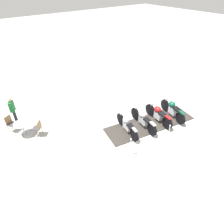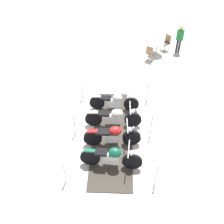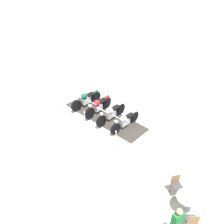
% 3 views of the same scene
% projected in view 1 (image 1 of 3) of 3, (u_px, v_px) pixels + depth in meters
% --- Properties ---
extents(ground_plane, '(80.00, 80.00, 0.00)m').
position_uv_depth(ground_plane, '(150.00, 124.00, 11.35)').
color(ground_plane, silver).
extents(display_platform, '(5.52, 2.56, 0.03)m').
position_uv_depth(display_platform, '(150.00, 124.00, 11.34)').
color(display_platform, '#38332D').
rests_on(display_platform, ground_plane).
extents(motorcycle_forest, '(0.89, 2.17, 1.05)m').
position_uv_depth(motorcycle_forest, '(172.00, 109.00, 11.64)').
color(motorcycle_forest, black).
rests_on(motorcycle_forest, display_platform).
extents(motorcycle_maroon, '(0.78, 2.19, 1.03)m').
position_uv_depth(motorcycle_maroon, '(158.00, 114.00, 11.26)').
color(motorcycle_maroon, black).
rests_on(motorcycle_maroon, display_platform).
extents(motorcycle_cream, '(0.79, 2.31, 1.02)m').
position_uv_depth(motorcycle_cream, '(143.00, 119.00, 10.90)').
color(motorcycle_cream, black).
rests_on(motorcycle_cream, display_platform).
extents(motorcycle_chrome, '(0.79, 2.16, 0.97)m').
position_uv_depth(motorcycle_chrome, '(127.00, 125.00, 10.53)').
color(motorcycle_chrome, black).
rests_on(motorcycle_chrome, display_platform).
extents(stanchion_left_rear, '(0.35, 0.35, 1.05)m').
position_uv_depth(stanchion_left_rear, '(130.00, 150.00, 9.23)').
color(stanchion_left_rear, silver).
rests_on(stanchion_left_rear, ground_plane).
extents(stanchion_left_mid, '(0.30, 0.30, 1.01)m').
position_uv_depth(stanchion_left_mid, '(168.00, 135.00, 10.04)').
color(stanchion_left_mid, silver).
rests_on(stanchion_left_mid, ground_plane).
extents(stanchion_right_front, '(0.33, 0.33, 1.10)m').
position_uv_depth(stanchion_right_front, '(165.00, 97.00, 13.08)').
color(stanchion_right_front, silver).
rests_on(stanchion_right_front, ground_plane).
extents(stanchion_left_front, '(0.33, 0.33, 1.06)m').
position_uv_depth(stanchion_left_front, '(200.00, 123.00, 10.88)').
color(stanchion_left_front, silver).
rests_on(stanchion_left_front, ground_plane).
extents(stanchion_right_mid, '(0.36, 0.36, 1.13)m').
position_uv_depth(stanchion_right_mid, '(136.00, 106.00, 12.27)').
color(stanchion_right_mid, silver).
rests_on(stanchion_right_mid, ground_plane).
extents(stanchion_right_rear, '(0.36, 0.36, 1.07)m').
position_uv_depth(stanchion_right_rear, '(103.00, 116.00, 11.45)').
color(stanchion_right_rear, silver).
rests_on(stanchion_right_rear, ground_plane).
extents(cafe_table, '(0.84, 0.84, 0.74)m').
position_uv_depth(cafe_table, '(22.00, 126.00, 10.29)').
color(cafe_table, '#B7B7BC').
rests_on(cafe_table, ground_plane).
extents(cafe_chair_near_table, '(0.55, 0.55, 0.95)m').
position_uv_depth(cafe_chair_near_table, '(11.00, 123.00, 10.56)').
color(cafe_chair_near_table, olive).
rests_on(cafe_chair_near_table, ground_plane).
extents(cafe_chair_across_table, '(0.56, 0.56, 0.91)m').
position_uv_depth(cafe_chair_across_table, '(38.00, 127.00, 10.27)').
color(cafe_chair_across_table, olive).
rests_on(cafe_chair_across_table, ground_plane).
extents(bystander_person, '(0.36, 0.45, 1.64)m').
position_uv_depth(bystander_person, '(12.00, 108.00, 10.90)').
color(bystander_person, '#23232D').
rests_on(bystander_person, ground_plane).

